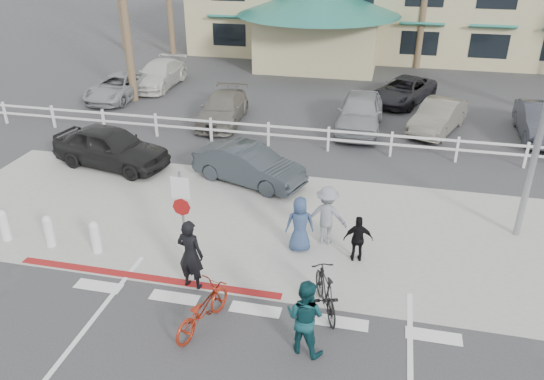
% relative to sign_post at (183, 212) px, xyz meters
% --- Properties ---
extents(ground, '(140.00, 140.00, 0.00)m').
position_rel_sign_post_xyz_m(ground, '(2.30, -2.20, -1.45)').
color(ground, '#333335').
extents(sidewalk_plaza, '(22.00, 7.00, 0.01)m').
position_rel_sign_post_xyz_m(sidewalk_plaza, '(2.30, 2.30, -1.44)').
color(sidewalk_plaza, gray).
rests_on(sidewalk_plaza, ground).
extents(cross_street, '(40.00, 5.00, 0.01)m').
position_rel_sign_post_xyz_m(cross_street, '(2.30, 6.30, -1.45)').
color(cross_street, '#333335').
rests_on(cross_street, ground).
extents(parking_lot, '(50.00, 16.00, 0.01)m').
position_rel_sign_post_xyz_m(parking_lot, '(2.30, 15.80, -1.45)').
color(parking_lot, '#333335').
rests_on(parking_lot, ground).
extents(curb_red, '(7.00, 0.25, 0.02)m').
position_rel_sign_post_xyz_m(curb_red, '(-0.70, -1.00, -1.44)').
color(curb_red, maroon).
rests_on(curb_red, ground).
extents(rail_fence, '(29.40, 0.16, 1.00)m').
position_rel_sign_post_xyz_m(rail_fence, '(2.80, 8.30, -0.95)').
color(rail_fence, silver).
rests_on(rail_fence, ground).
extents(sign_post, '(0.50, 0.10, 2.90)m').
position_rel_sign_post_xyz_m(sign_post, '(0.00, 0.00, 0.00)').
color(sign_post, gray).
rests_on(sign_post, ground).
extents(bollard_0, '(0.26, 0.26, 0.95)m').
position_rel_sign_post_xyz_m(bollard_0, '(-2.50, -0.20, -0.97)').
color(bollard_0, silver).
rests_on(bollard_0, ground).
extents(bollard_1, '(0.26, 0.26, 0.95)m').
position_rel_sign_post_xyz_m(bollard_1, '(-3.90, -0.20, -0.97)').
color(bollard_1, silver).
rests_on(bollard_1, ground).
extents(bollard_2, '(0.26, 0.26, 0.95)m').
position_rel_sign_post_xyz_m(bollard_2, '(-5.30, -0.20, -0.97)').
color(bollard_2, silver).
rests_on(bollard_2, ground).
extents(bike_red, '(1.15, 1.97, 0.98)m').
position_rel_sign_post_xyz_m(bike_red, '(1.31, -2.40, -0.96)').
color(bike_red, maroon).
rests_on(bike_red, ground).
extents(rider_red, '(0.74, 0.55, 1.86)m').
position_rel_sign_post_xyz_m(rider_red, '(0.57, -1.05, -0.52)').
color(rider_red, black).
rests_on(rider_red, ground).
extents(bike_black, '(1.13, 1.85, 1.07)m').
position_rel_sign_post_xyz_m(bike_black, '(3.87, -1.24, -0.91)').
color(bike_black, black).
rests_on(bike_black, ground).
extents(rider_black, '(1.00, 0.87, 1.74)m').
position_rel_sign_post_xyz_m(rider_black, '(3.61, -2.60, -0.58)').
color(rider_black, '#0F383D').
rests_on(rider_black, ground).
extents(pedestrian_a, '(1.16, 0.74, 1.72)m').
position_rel_sign_post_xyz_m(pedestrian_a, '(3.50, 1.68, -0.59)').
color(pedestrian_a, gray).
rests_on(pedestrian_a, ground).
extents(pedestrian_child, '(0.81, 0.44, 1.31)m').
position_rel_sign_post_xyz_m(pedestrian_child, '(4.42, 0.98, -0.79)').
color(pedestrian_child, black).
rests_on(pedestrian_child, ground).
extents(pedestrian_b, '(0.88, 0.68, 1.58)m').
position_rel_sign_post_xyz_m(pedestrian_b, '(2.84, 1.15, -0.66)').
color(pedestrian_b, navy).
rests_on(pedestrian_b, ground).
extents(car_white_sedan, '(4.17, 2.58, 1.30)m').
position_rel_sign_post_xyz_m(car_white_sedan, '(0.40, 4.92, -0.80)').
color(car_white_sedan, '#282E34').
rests_on(car_white_sedan, ground).
extents(car_red_compact, '(4.65, 2.58, 1.50)m').
position_rel_sign_post_xyz_m(car_red_compact, '(-4.86, 5.16, -0.70)').
color(car_red_compact, black).
rests_on(car_red_compact, ground).
extents(lot_car_0, '(2.27, 4.48, 1.21)m').
position_rel_sign_post_xyz_m(lot_car_0, '(-8.54, 12.85, -0.84)').
color(lot_car_0, gray).
rests_on(lot_car_0, ground).
extents(lot_car_1, '(2.04, 4.42, 1.25)m').
position_rel_sign_post_xyz_m(lot_car_1, '(-2.34, 10.63, -0.82)').
color(lot_car_1, '#69655C').
rests_on(lot_car_1, ground).
extents(lot_car_2, '(1.89, 4.59, 1.56)m').
position_rel_sign_post_xyz_m(lot_car_2, '(3.68, 11.04, -0.67)').
color(lot_car_2, gray).
rests_on(lot_car_2, ground).
extents(lot_car_3, '(2.76, 4.25, 1.32)m').
position_rel_sign_post_xyz_m(lot_car_3, '(6.97, 11.56, -0.79)').
color(lot_car_3, '#635F53').
rests_on(lot_car_3, ground).
extents(lot_car_4, '(1.90, 4.64, 1.35)m').
position_rel_sign_post_xyz_m(lot_car_4, '(-7.45, 15.37, -0.78)').
color(lot_car_4, silver).
rests_on(lot_car_4, ground).
extents(lot_car_5, '(3.60, 4.82, 1.22)m').
position_rel_sign_post_xyz_m(lot_car_5, '(5.52, 15.40, -0.84)').
color(lot_car_5, black).
rests_on(lot_car_5, ground).
extents(lot_car_6, '(1.57, 4.27, 1.40)m').
position_rel_sign_post_xyz_m(lot_car_6, '(11.01, 11.67, -0.75)').
color(lot_car_6, '#2D2F37').
rests_on(lot_car_6, ground).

